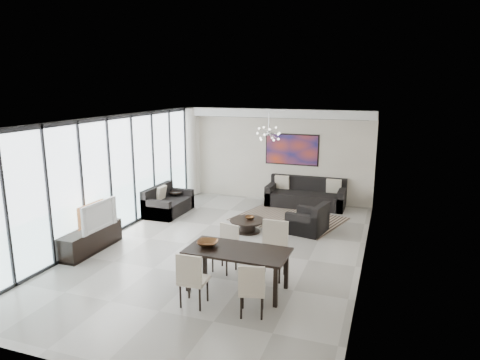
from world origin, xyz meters
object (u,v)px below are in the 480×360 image
at_px(tv_console, 91,239).
at_px(television, 95,215).
at_px(coffee_table, 248,225).
at_px(dining_table, 237,254).
at_px(sofa_main, 306,197).

height_order(tv_console, television, television).
bearing_deg(coffee_table, television, -139.62).
relative_size(tv_console, dining_table, 0.91).
bearing_deg(dining_table, coffee_table, 105.17).
bearing_deg(coffee_table, sofa_main, 71.74).
height_order(coffee_table, sofa_main, sofa_main).
xyz_separation_m(sofa_main, television, (-3.66, -5.14, 0.55)).
bearing_deg(tv_console, television, 9.35).
xyz_separation_m(television, dining_table, (3.55, -0.67, -0.16)).
xyz_separation_m(tv_console, television, (0.16, 0.03, 0.57)).
height_order(coffee_table, dining_table, dining_table).
relative_size(coffee_table, dining_table, 0.48).
bearing_deg(dining_table, sofa_main, 88.87).
distance_m(tv_console, dining_table, 3.79).
relative_size(coffee_table, television, 0.82).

